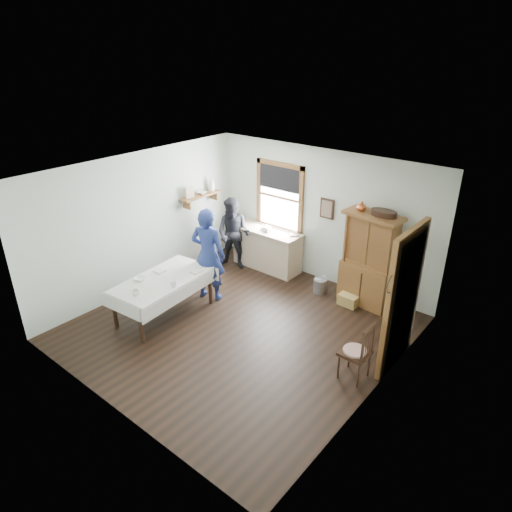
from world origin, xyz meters
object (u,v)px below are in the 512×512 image
(woman_blue, at_px, (208,258))
(figure_dark, at_px, (234,236))
(spindle_chair, at_px, (355,350))
(china_hutch, at_px, (369,260))
(dining_table, at_px, (164,297))
(work_counter, at_px, (267,249))
(pail, at_px, (320,286))
(wicker_basket, at_px, (349,300))

(woman_blue, relative_size, figure_dark, 1.16)
(spindle_chair, relative_size, figure_dark, 0.65)
(china_hutch, bearing_deg, spindle_chair, -62.01)
(figure_dark, bearing_deg, dining_table, -100.96)
(work_counter, height_order, dining_table, work_counter)
(dining_table, xyz_separation_m, figure_dark, (-0.32, 2.24, 0.36))
(pail, distance_m, wicker_basket, 0.68)
(woman_blue, distance_m, figure_dark, 1.38)
(spindle_chair, xyz_separation_m, figure_dark, (-3.79, 1.61, 0.25))
(wicker_basket, bearing_deg, spindle_chair, -59.36)
(spindle_chair, height_order, wicker_basket, spindle_chair)
(pail, bearing_deg, wicker_basket, -6.40)
(dining_table, bearing_deg, work_counter, 84.69)
(pail, height_order, wicker_basket, pail)
(spindle_chair, distance_m, woman_blue, 3.32)
(work_counter, bearing_deg, woman_blue, -91.73)
(pail, relative_size, wicker_basket, 0.77)
(china_hutch, relative_size, woman_blue, 1.06)
(spindle_chair, relative_size, wicker_basket, 2.60)
(dining_table, distance_m, woman_blue, 1.09)
(woman_blue, bearing_deg, figure_dark, -87.81)
(dining_table, bearing_deg, china_hutch, 45.76)
(spindle_chair, xyz_separation_m, woman_blue, (-3.28, 0.34, 0.37))
(china_hutch, xyz_separation_m, dining_table, (-2.60, -2.67, -0.52))
(china_hutch, height_order, wicker_basket, china_hutch)
(dining_table, height_order, pail, dining_table)
(china_hutch, height_order, woman_blue, china_hutch)
(work_counter, bearing_deg, dining_table, -95.01)
(wicker_basket, distance_m, figure_dark, 2.81)
(dining_table, xyz_separation_m, spindle_chair, (3.47, 0.62, 0.11))
(china_hutch, distance_m, wicker_basket, 0.85)
(china_hutch, height_order, pail, china_hutch)
(work_counter, bearing_deg, wicker_basket, -7.14)
(woman_blue, bearing_deg, pail, -155.29)
(dining_table, relative_size, woman_blue, 1.09)
(pail, bearing_deg, figure_dark, -173.51)
(wicker_basket, bearing_deg, china_hutch, 56.79)
(work_counter, bearing_deg, spindle_chair, -32.25)
(pail, xyz_separation_m, woman_blue, (-1.55, -1.51, 0.70))
(wicker_basket, distance_m, woman_blue, 2.75)
(work_counter, relative_size, woman_blue, 0.92)
(work_counter, distance_m, dining_table, 2.69)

